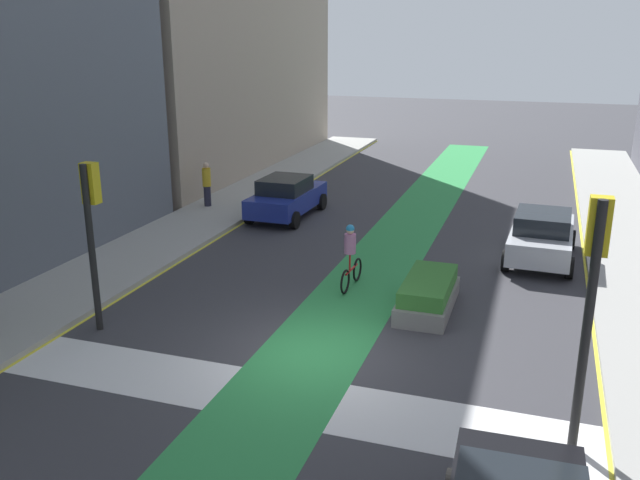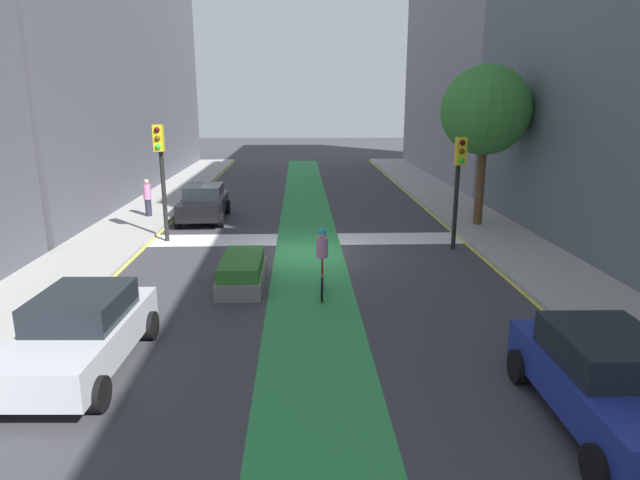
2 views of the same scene
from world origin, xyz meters
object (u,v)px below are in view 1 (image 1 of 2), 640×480
object	(u,v)px
pedestrian_sidewalk_left_a	(207,184)
median_planter	(428,294)
car_silver_right_far	(542,235)
traffic_signal_near_right	(593,278)
car_blue_left_far	(287,196)
cyclist_in_lane	(351,255)
traffic_signal_near_left	(91,214)

from	to	relation	value
pedestrian_sidewalk_left_a	median_planter	world-z (taller)	pedestrian_sidewalk_left_a
car_silver_right_far	median_planter	size ratio (longest dim) A/B	1.47
traffic_signal_near_right	car_blue_left_far	bearing A→B (deg)	129.25
car_silver_right_far	pedestrian_sidewalk_left_a	size ratio (longest dim) A/B	2.42
car_silver_right_far	car_blue_left_far	distance (m)	9.64
car_silver_right_far	median_planter	xyz separation A→B (m)	(-2.66, -5.00, -0.40)
traffic_signal_near_right	pedestrian_sidewalk_left_a	distance (m)	18.47
cyclist_in_lane	median_planter	size ratio (longest dim) A/B	0.64
car_blue_left_far	median_planter	size ratio (longest dim) A/B	1.46
traffic_signal_near_left	median_planter	distance (m)	8.46
traffic_signal_near_right	traffic_signal_near_left	bearing A→B (deg)	171.96
cyclist_in_lane	median_planter	distance (m)	2.49
traffic_signal_near_right	car_blue_left_far	size ratio (longest dim) A/B	1.04
traffic_signal_near_right	pedestrian_sidewalk_left_a	xyz separation A→B (m)	(-13.53, 12.41, -2.02)
pedestrian_sidewalk_left_a	cyclist_in_lane	bearing A→B (deg)	-39.76
traffic_signal_near_left	car_silver_right_far	world-z (taller)	traffic_signal_near_left
car_silver_right_far	cyclist_in_lane	world-z (taller)	cyclist_in_lane
traffic_signal_near_left	traffic_signal_near_right	bearing A→B (deg)	-8.04
traffic_signal_near_right	car_blue_left_far	world-z (taller)	traffic_signal_near_right
traffic_signal_near_right	car_silver_right_far	bearing A→B (deg)	94.24
car_blue_left_far	pedestrian_sidewalk_left_a	distance (m)	3.42
car_blue_left_far	pedestrian_sidewalk_left_a	bearing A→B (deg)	179.54
median_planter	cyclist_in_lane	bearing A→B (deg)	161.05
car_silver_right_far	pedestrian_sidewalk_left_a	distance (m)	12.99
cyclist_in_lane	median_planter	xyz separation A→B (m)	(2.30, -0.79, -0.57)
car_blue_left_far	pedestrian_sidewalk_left_a	world-z (taller)	pedestrian_sidewalk_left_a
cyclist_in_lane	pedestrian_sidewalk_left_a	distance (m)	10.18
traffic_signal_near_left	cyclist_in_lane	distance (m)	6.89
car_blue_left_far	car_silver_right_far	bearing A→B (deg)	-13.63
cyclist_in_lane	traffic_signal_near_left	bearing A→B (deg)	-138.46
traffic_signal_near_left	median_planter	world-z (taller)	traffic_signal_near_left
pedestrian_sidewalk_left_a	median_planter	size ratio (longest dim) A/B	0.61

